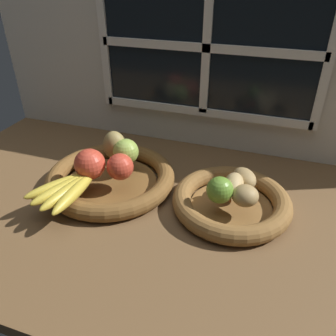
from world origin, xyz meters
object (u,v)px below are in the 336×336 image
object	(u,v)px
fruit_bowl_right	(231,202)
potato_back	(244,178)
apple_green_back	(126,152)
potato_small	(245,196)
lime_near	(220,190)
pear_brown	(114,145)
apple_red_front	(90,164)
chili_pepper	(238,191)
fruit_bowl_left	(111,178)
banana_bunch_front	(68,188)
apple_red_right	(120,167)
potato_large	(233,185)

from	to	relation	value
fruit_bowl_right	potato_back	distance (cm)	6.60
apple_green_back	potato_small	world-z (taller)	apple_green_back
potato_back	lime_near	world-z (taller)	lime_near
lime_near	pear_brown	bearing A→B (deg)	162.01
fruit_bowl_right	apple_green_back	world-z (taller)	apple_green_back
pear_brown	potato_small	xyz separation A→B (cm)	(37.02, -9.52, -1.69)
apple_red_front	chili_pepper	bearing A→B (deg)	6.78
apple_green_back	fruit_bowl_left	bearing A→B (deg)	-115.67
banana_bunch_front	chili_pepper	bearing A→B (deg)	17.82
chili_pepper	apple_red_right	bearing A→B (deg)	-149.43
potato_large	chili_pepper	size ratio (longest dim) A/B	0.69
fruit_bowl_left	apple_red_right	size ratio (longest dim) A/B	5.04
potato_small	lime_near	world-z (taller)	lime_near
potato_back	apple_green_back	bearing A→B (deg)	178.59
banana_bunch_front	potato_large	size ratio (longest dim) A/B	2.45
apple_red_front	lime_near	world-z (taller)	apple_red_front
potato_small	potato_large	world-z (taller)	potato_large
banana_bunch_front	fruit_bowl_left	bearing A→B (deg)	69.44
fruit_bowl_right	apple_red_right	xyz separation A→B (cm)	(-28.03, -2.38, 5.80)
fruit_bowl_right	banana_bunch_front	world-z (taller)	banana_bunch_front
potato_back	lime_near	bearing A→B (deg)	-118.98
fruit_bowl_left	potato_small	distance (cm)	35.98
banana_bunch_front	apple_green_back	bearing A→B (deg)	67.91
apple_red_front	potato_large	distance (cm)	35.65
apple_red_right	chili_pepper	bearing A→B (deg)	4.49
apple_red_front	fruit_bowl_left	bearing A→B (deg)	56.15
lime_near	chili_pepper	xyz separation A→B (cm)	(3.81, 3.73, -2.02)
potato_back	chili_pepper	world-z (taller)	potato_back
apple_red_front	potato_large	size ratio (longest dim) A/B	1.02
lime_near	fruit_bowl_left	bearing A→B (deg)	172.74
fruit_bowl_right	pear_brown	xyz separation A→B (cm)	(-33.88, 6.38, 6.51)
fruit_bowl_left	potato_back	size ratio (longest dim) A/B	4.62
apple_red_front	chili_pepper	xyz separation A→B (cm)	(36.63, 4.36, -2.84)
pear_brown	fruit_bowl_left	bearing A→B (deg)	-76.76
apple_green_back	potato_small	xyz separation A→B (cm)	(33.06, -8.24, -1.08)
fruit_bowl_right	fruit_bowl_left	bearing A→B (deg)	180.00
potato_small	potato_large	bearing A→B (deg)	135.00
lime_near	fruit_bowl_right	bearing A→B (deg)	56.31
banana_bunch_front	pear_brown	bearing A→B (deg)	80.49
pear_brown	potato_small	distance (cm)	38.26
fruit_bowl_right	lime_near	bearing A→B (deg)	-123.69
apple_red_front	chili_pepper	size ratio (longest dim) A/B	0.70
fruit_bowl_right	potato_small	xyz separation A→B (cm)	(3.14, -3.14, 4.82)
apple_red_right	potato_back	distance (cm)	30.75
fruit_bowl_left	apple_red_right	xyz separation A→B (cm)	(4.35, -2.38, 5.81)
fruit_bowl_left	potato_large	size ratio (longest dim) A/B	4.47
pear_brown	potato_large	size ratio (longest dim) A/B	1.07
fruit_bowl_right	potato_large	size ratio (longest dim) A/B	3.73
fruit_bowl_left	banana_bunch_front	distance (cm)	13.78
potato_large	banana_bunch_front	bearing A→B (deg)	-161.51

